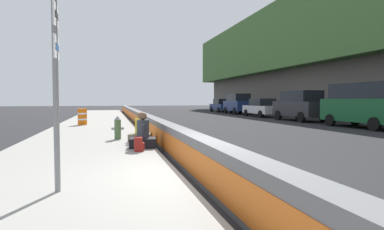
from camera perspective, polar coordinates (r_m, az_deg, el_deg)
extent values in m
plane|color=#232326|center=(6.46, 2.21, -11.70)|extent=(160.00, 160.00, 0.00)
cube|color=gray|center=(6.25, -22.31, -11.76)|extent=(80.00, 4.40, 0.14)
cube|color=slate|center=(6.37, 2.22, -8.00)|extent=(76.00, 0.44, 0.85)
cube|color=orange|center=(6.32, 0.23, -8.48)|extent=(74.48, 0.01, 0.54)
cylinder|color=gray|center=(5.49, -23.30, 5.93)|extent=(0.09, 0.09, 3.60)
cube|color=white|center=(5.63, -23.29, 16.15)|extent=(0.44, 0.02, 0.36)
cube|color=black|center=(5.63, -23.14, 16.15)|extent=(0.30, 0.01, 0.10)
cube|color=white|center=(5.54, -23.19, 11.11)|extent=(0.44, 0.02, 0.36)
cube|color=#1956AD|center=(5.53, -23.04, 11.12)|extent=(0.30, 0.01, 0.10)
cylinder|color=#47663D|center=(12.16, -13.20, -2.56)|extent=(0.24, 0.24, 0.72)
cone|color=gray|center=(12.13, -13.22, -0.49)|extent=(0.26, 0.26, 0.16)
cylinder|color=gray|center=(12.16, -12.40, -2.38)|extent=(0.10, 0.12, 0.10)
cylinder|color=gray|center=(12.15, -14.00, -2.40)|extent=(0.10, 0.12, 0.10)
cube|color=black|center=(9.95, -8.79, -4.93)|extent=(0.79, 0.88, 0.29)
cylinder|color=#333842|center=(9.90, -8.81, -2.49)|extent=(0.38, 0.38, 0.56)
sphere|color=brown|center=(9.87, -8.82, -0.18)|extent=(0.25, 0.25, 0.25)
cylinder|color=#333842|center=(10.11, -8.73, -2.70)|extent=(0.30, 0.18, 0.49)
cylinder|color=#333842|center=(9.70, -8.88, -2.93)|extent=(0.30, 0.18, 0.49)
cube|color=#706651|center=(11.37, -9.27, -4.01)|extent=(0.82, 0.89, 0.28)
cylinder|color=gold|center=(11.33, -9.29, -1.98)|extent=(0.36, 0.36, 0.53)
sphere|color=#8E6647|center=(11.30, -9.30, -0.06)|extent=(0.23, 0.23, 0.23)
cylinder|color=gold|center=(11.52, -9.10, -2.16)|extent=(0.29, 0.20, 0.46)
cylinder|color=gold|center=(11.14, -9.48, -2.34)|extent=(0.29, 0.20, 0.46)
cube|color=maroon|center=(9.26, -9.64, -5.18)|extent=(0.32, 0.22, 0.40)
cube|color=maroon|center=(9.28, -8.77, -5.53)|extent=(0.22, 0.06, 0.20)
cylinder|color=orange|center=(19.60, -19.08, -0.30)|extent=(0.52, 0.52, 0.95)
cylinder|color=white|center=(19.59, -19.09, 0.25)|extent=(0.54, 0.54, 0.10)
cylinder|color=white|center=(19.61, -19.08, -0.72)|extent=(0.54, 0.54, 0.10)
cube|color=#145128|center=(20.55, 28.53, 0.75)|extent=(5.15, 2.10, 1.30)
cube|color=black|center=(20.48, 28.80, 3.82)|extent=(4.15, 1.88, 0.90)
cylinder|color=black|center=(21.16, 23.57, -0.86)|extent=(0.73, 0.24, 0.72)
cylinder|color=black|center=(22.40, 27.28, -0.75)|extent=(0.73, 0.24, 0.72)
cylinder|color=black|center=(18.77, 29.94, -1.43)|extent=(0.73, 0.24, 0.72)
cube|color=#28282D|center=(25.34, 18.80, 1.08)|extent=(4.83, 1.99, 1.10)
cube|color=black|center=(25.25, 18.96, 3.23)|extent=(3.12, 1.77, 0.80)
cylinder|color=black|center=(26.17, 15.22, -0.03)|extent=(0.76, 0.23, 0.76)
cylinder|color=black|center=(27.15, 18.58, 0.02)|extent=(0.76, 0.23, 0.76)
cylinder|color=black|center=(23.58, 19.02, -0.38)|extent=(0.76, 0.23, 0.76)
cylinder|color=black|center=(24.67, 22.56, -0.31)|extent=(0.76, 0.23, 0.76)
cube|color=silver|center=(30.69, 12.36, 0.98)|extent=(4.56, 1.96, 0.72)
cube|color=black|center=(30.59, 12.47, 2.27)|extent=(2.26, 1.70, 0.66)
cylinder|color=black|center=(31.58, 9.72, 0.40)|extent=(0.67, 0.24, 0.66)
cylinder|color=black|center=(32.38, 12.46, 0.44)|extent=(0.67, 0.24, 0.66)
cylinder|color=black|center=(29.02, 12.24, 0.18)|extent=(0.67, 0.24, 0.66)
cylinder|color=black|center=(29.90, 15.14, 0.22)|extent=(0.67, 0.24, 0.66)
cube|color=navy|center=(36.25, 8.22, 1.67)|extent=(4.86, 2.08, 1.10)
cube|color=black|center=(36.15, 8.29, 3.17)|extent=(3.16, 1.83, 0.80)
cylinder|color=black|center=(37.40, 6.06, 0.87)|extent=(0.77, 0.25, 0.76)
cylinder|color=black|center=(38.03, 8.69, 0.88)|extent=(0.77, 0.25, 0.76)
cylinder|color=black|center=(34.51, 7.69, 0.70)|extent=(0.77, 0.25, 0.76)
cylinder|color=black|center=(35.19, 10.51, 0.72)|extent=(0.77, 0.25, 0.76)
cube|color=navy|center=(41.58, 5.30, 1.49)|extent=(4.52, 1.84, 0.72)
cube|color=black|center=(41.48, 5.35, 2.44)|extent=(2.22, 1.64, 0.66)
cylinder|color=black|center=(42.66, 3.54, 1.05)|extent=(0.66, 0.23, 0.66)
cylinder|color=black|center=(43.24, 5.71, 1.06)|extent=(0.66, 0.23, 0.66)
cylinder|color=black|center=(39.94, 4.85, 0.92)|extent=(0.66, 0.23, 0.66)
cylinder|color=black|center=(40.56, 7.15, 0.94)|extent=(0.66, 0.23, 0.66)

